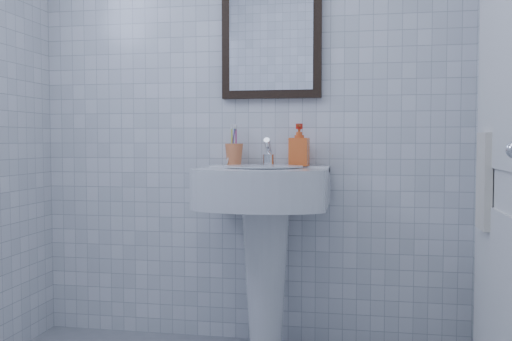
# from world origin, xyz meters

# --- Properties ---
(wall_back) EXTENTS (2.20, 0.02, 2.50)m
(wall_back) POSITION_xyz_m (0.00, 1.20, 1.25)
(wall_back) COLOR white
(wall_back) RESTS_ON ground
(washbasin) EXTENTS (0.59, 0.43, 0.91)m
(washbasin) POSITION_xyz_m (0.12, 0.99, 0.61)
(washbasin) COLOR white
(washbasin) RESTS_ON ground
(faucet) EXTENTS (0.06, 0.12, 0.14)m
(faucet) POSITION_xyz_m (0.12, 1.10, 0.96)
(faucet) COLOR white
(faucet) RESTS_ON washbasin
(toothbrush_cup) EXTENTS (0.11, 0.11, 0.11)m
(toothbrush_cup) POSITION_xyz_m (-0.06, 1.12, 0.96)
(toothbrush_cup) COLOR #E27542
(toothbrush_cup) RESTS_ON washbasin
(soap_dispenser) EXTENTS (0.10, 0.10, 0.20)m
(soap_dispenser) POSITION_xyz_m (0.27, 1.10, 1.01)
(soap_dispenser) COLOR #E35816
(soap_dispenser) RESTS_ON washbasin
(wall_mirror) EXTENTS (0.50, 0.04, 0.62)m
(wall_mirror) POSITION_xyz_m (0.12, 1.18, 1.55)
(wall_mirror) COLOR black
(wall_mirror) RESTS_ON wall_back
(bathroom_door) EXTENTS (0.04, 0.80, 2.00)m
(bathroom_door) POSITION_xyz_m (1.08, 0.55, 1.00)
(bathroom_door) COLOR white
(bathroom_door) RESTS_ON ground
(towel_ring) EXTENTS (0.01, 0.18, 0.18)m
(towel_ring) POSITION_xyz_m (1.06, 0.70, 1.05)
(towel_ring) COLOR white
(towel_ring) RESTS_ON wall_right
(hand_towel) EXTENTS (0.03, 0.16, 0.38)m
(hand_towel) POSITION_xyz_m (1.04, 0.70, 0.87)
(hand_towel) COLOR silver
(hand_towel) RESTS_ON towel_ring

